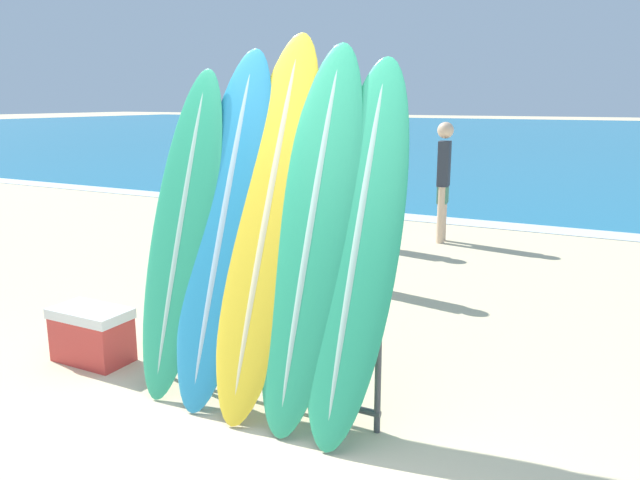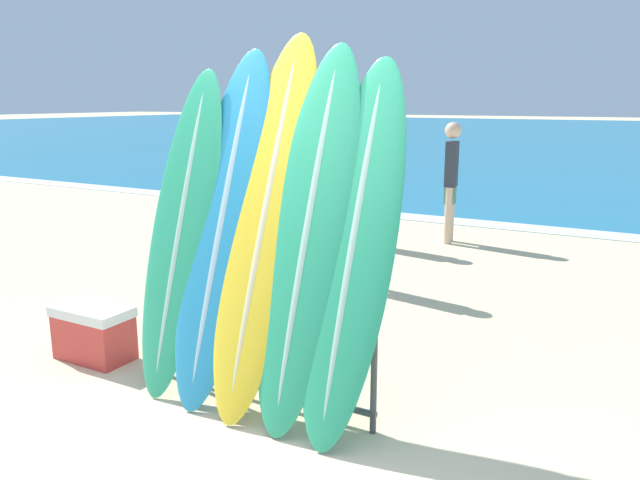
# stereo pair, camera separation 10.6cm
# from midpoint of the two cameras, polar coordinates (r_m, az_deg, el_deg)

# --- Properties ---
(ground_plane) EXTENTS (160.00, 160.00, 0.00)m
(ground_plane) POSITION_cam_midpoint_polar(r_m,az_deg,el_deg) (3.76, -7.99, -19.46)
(ground_plane) COLOR beige
(ocean_water) EXTENTS (120.00, 60.00, 0.01)m
(ocean_water) POSITION_cam_midpoint_polar(r_m,az_deg,el_deg) (39.46, 25.18, 8.60)
(ocean_water) COLOR teal
(ocean_water) RESTS_ON ground_plane
(surfboard_rack) EXTENTS (1.67, 0.04, 0.94)m
(surfboard_rack) POSITION_cam_midpoint_polar(r_m,az_deg,el_deg) (4.15, -5.94, -8.38)
(surfboard_rack) COLOR #47474C
(surfboard_rack) RESTS_ON ground_plane
(surfboard_slot_0) EXTENTS (0.52, 0.78, 2.22)m
(surfboard_slot_0) POSITION_cam_midpoint_polar(r_m,az_deg,el_deg) (4.40, -13.17, 0.76)
(surfboard_slot_0) COLOR #289E70
(surfboard_slot_0) RESTS_ON ground_plane
(surfboard_slot_1) EXTENTS (0.58, 0.91, 2.35)m
(surfboard_slot_1) POSITION_cam_midpoint_polar(r_m,az_deg,el_deg) (4.20, -9.46, 1.28)
(surfboard_slot_1) COLOR teal
(surfboard_slot_1) RESTS_ON ground_plane
(surfboard_slot_2) EXTENTS (0.57, 1.00, 2.44)m
(surfboard_slot_2) POSITION_cam_midpoint_polar(r_m,az_deg,el_deg) (4.02, -5.55, 1.57)
(surfboard_slot_2) COLOR yellow
(surfboard_slot_2) RESTS_ON ground_plane
(surfboard_slot_3) EXTENTS (0.56, 0.92, 2.36)m
(surfboard_slot_3) POSITION_cam_midpoint_polar(r_m,az_deg,el_deg) (3.83, -1.55, 0.48)
(surfboard_slot_3) COLOR #289E70
(surfboard_slot_3) RESTS_ON ground_plane
(surfboard_slot_4) EXTENTS (0.53, 0.90, 2.26)m
(surfboard_slot_4) POSITION_cam_midpoint_polar(r_m,az_deg,el_deg) (3.70, 2.62, -0.75)
(surfboard_slot_4) COLOR #289E70
(surfboard_slot_4) RESTS_ON ground_plane
(person_near_water) EXTENTS (0.23, 0.28, 1.70)m
(person_near_water) POSITION_cam_midpoint_polar(r_m,az_deg,el_deg) (8.97, 10.89, 5.63)
(person_near_water) COLOR beige
(person_near_water) RESTS_ON ground_plane
(person_mid_beach) EXTENTS (0.31, 0.30, 1.82)m
(person_mid_beach) POSITION_cam_midpoint_polar(r_m,az_deg,el_deg) (8.68, 2.19, 6.08)
(person_mid_beach) COLOR #846047
(person_mid_beach) RESTS_ON ground_plane
(person_far_left) EXTENTS (0.24, 0.28, 1.62)m
(person_far_left) POSITION_cam_midpoint_polar(r_m,az_deg,el_deg) (6.65, 2.23, 3.10)
(person_far_left) COLOR tan
(person_far_left) RESTS_ON ground_plane
(cooler_box) EXTENTS (0.62, 0.35, 0.43)m
(cooler_box) POSITION_cam_midpoint_polar(r_m,az_deg,el_deg) (5.21, -20.68, -8.08)
(cooler_box) COLOR red
(cooler_box) RESTS_ON ground_plane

